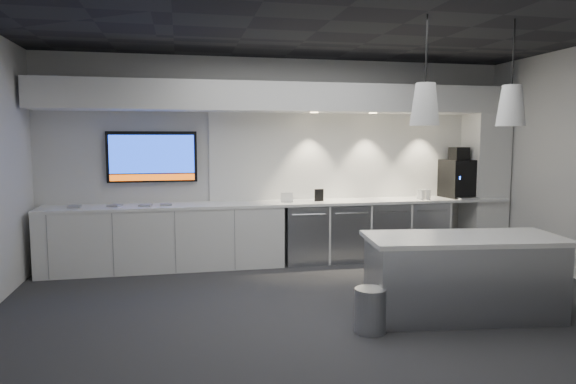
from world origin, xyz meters
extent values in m
plane|color=#2D2D2F|center=(0.00, 0.00, 0.00)|extent=(7.00, 7.00, 0.00)
plane|color=black|center=(0.00, 0.00, 3.00)|extent=(7.00, 7.00, 0.00)
plane|color=silver|center=(0.00, 2.50, 1.50)|extent=(7.00, 0.00, 7.00)
plane|color=silver|center=(0.00, -2.50, 1.50)|extent=(7.00, 0.00, 7.00)
cube|color=white|center=(0.00, 2.17, 0.88)|extent=(6.80, 0.65, 0.04)
cube|color=white|center=(-1.75, 2.17, 0.43)|extent=(3.30, 0.63, 0.86)
cube|color=#9B9EA4|center=(0.25, 2.17, 0.42)|extent=(0.60, 0.61, 0.85)
cube|color=#9B9EA4|center=(0.88, 2.17, 0.42)|extent=(0.60, 0.61, 0.85)
cube|color=#9B9EA4|center=(1.51, 2.17, 0.42)|extent=(0.60, 0.61, 0.85)
cube|color=#9B9EA4|center=(2.14, 2.17, 0.42)|extent=(0.60, 0.61, 0.85)
cube|color=white|center=(1.20, 2.48, 1.55)|extent=(4.60, 0.03, 1.30)
cube|color=white|center=(0.00, 2.20, 2.40)|extent=(6.90, 0.60, 0.40)
cube|color=white|center=(3.20, 2.20, 1.30)|extent=(0.55, 0.55, 2.60)
cube|color=black|center=(-1.90, 2.45, 1.56)|extent=(1.25, 0.06, 0.72)
cube|color=#1539C8|center=(-1.90, 2.42, 1.60)|extent=(1.17, 0.00, 0.54)
cube|color=#E2560D|center=(-1.90, 2.42, 1.27)|extent=(1.17, 0.00, 0.09)
cube|color=#9B9EA4|center=(1.30, -0.43, 0.39)|extent=(1.96, 0.97, 0.79)
cube|color=white|center=(1.30, -0.43, 0.81)|extent=(2.06, 1.08, 0.05)
cylinder|color=#9B9EA4|center=(0.21, -0.66, 0.21)|extent=(0.37, 0.37, 0.42)
cube|color=black|center=(2.74, 2.20, 1.20)|extent=(0.46, 0.51, 0.59)
cube|color=black|center=(2.74, 2.20, 1.59)|extent=(0.25, 0.25, 0.19)
cube|color=#9B9EA4|center=(2.74, 1.94, 0.92)|extent=(0.34, 0.22, 0.03)
cube|color=black|center=(0.48, 2.16, 0.99)|extent=(0.14, 0.05, 0.18)
cube|color=white|center=(-0.01, 2.13, 0.97)|extent=(0.18, 0.06, 0.14)
cube|color=gray|center=(-2.91, 2.14, 0.91)|extent=(0.17, 0.17, 0.02)
cube|color=gray|center=(-2.40, 2.16, 0.91)|extent=(0.20, 0.20, 0.02)
cube|color=gray|center=(-1.99, 2.10, 0.91)|extent=(0.19, 0.19, 0.02)
cube|color=gray|center=(-1.72, 2.14, 0.91)|extent=(0.17, 0.17, 0.02)
cone|color=white|center=(0.83, -0.43, 2.15)|extent=(0.29, 0.29, 0.41)
cylinder|color=black|center=(0.83, -0.43, 2.71)|extent=(0.02, 0.02, 0.70)
cone|color=white|center=(1.76, -0.43, 2.15)|extent=(0.29, 0.29, 0.41)
cylinder|color=black|center=(1.76, -0.43, 2.71)|extent=(0.02, 0.02, 0.70)
camera|label=1|loc=(-1.50, -5.08, 1.82)|focal=32.00mm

